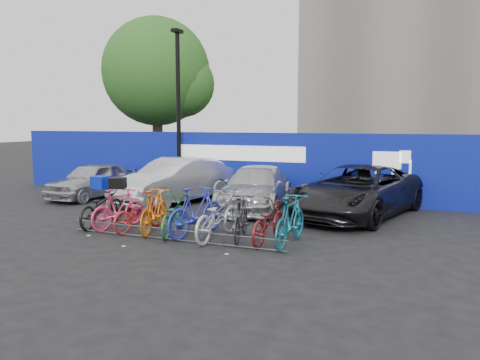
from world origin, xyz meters
The scene contains 21 objects.
ground centered at (0.00, 0.00, 0.00)m, with size 100.00×100.00×0.00m, color black.
hoarding centered at (0.01, 6.00, 1.20)m, with size 22.00×0.18×2.40m.
tree centered at (-6.77, 10.06, 5.07)m, with size 5.40×5.20×7.80m.
lamppost centered at (-3.20, 5.40, 3.27)m, with size 0.25×0.50×6.11m.
bike_rack centered at (0.00, -0.60, 0.16)m, with size 5.60×0.03×0.30m.
car_0 centered at (-6.01, 3.92, 0.65)m, with size 1.54×3.83×1.31m, color #B0B0B5.
car_1 centered at (-2.56, 4.01, 0.78)m, with size 1.64×4.71×1.55m, color silver.
car_2 centered at (0.32, 4.14, 0.67)m, with size 1.87×4.61×1.34m, color #B3B4B9.
car_3 centered at (3.54, 4.09, 0.75)m, with size 2.49×5.39×1.50m, color black.
bike_0 centered at (-2.60, 0.13, 0.51)m, with size 0.68×1.94×1.02m, color black.
bike_1 centered at (-1.99, 0.05, 0.53)m, with size 0.50×1.76×1.06m, color #EA376C.
bike_2 centered at (-1.37, 0.08, 0.46)m, with size 0.62×1.77×0.93m, color #B32127.
bike_3 centered at (-0.89, 0.03, 0.56)m, with size 0.53×1.86×1.12m, color orange.
bike_4 centered at (-0.34, 0.00, 0.48)m, with size 0.63×1.81×0.95m, color #1A6C3A.
bike_5 centered at (0.26, 0.10, 0.61)m, with size 0.57×2.03×1.22m, color #2832B6.
bike_6 centered at (0.87, 0.00, 0.55)m, with size 0.73×2.09×1.10m, color #B7BBBF.
bike_7 centered at (1.42, 0.14, 0.53)m, with size 0.50×1.78×1.07m, color #252528.
bike_8 centered at (2.09, 0.19, 0.49)m, with size 0.65×1.86×0.98m, color maroon.
bike_9 centered at (2.65, 0.09, 0.58)m, with size 0.55×1.93×1.16m, color #126478.
cargo_crate centered at (-2.60, 0.13, 1.18)m, with size 0.46×0.35×0.33m, color #061CA8.
cargo_topcase centered at (-1.99, 0.05, 1.20)m, with size 0.39×0.35×0.28m, color black.
Camera 1 is at (5.48, -9.89, 2.77)m, focal length 35.00 mm.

